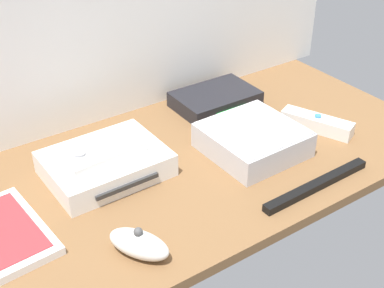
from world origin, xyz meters
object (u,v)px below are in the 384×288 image
(network_router, at_px, (215,99))
(remote_wand, at_px, (317,123))
(remote_classic_pad, at_px, (100,151))
(sensor_bar, at_px, (317,185))
(game_console, at_px, (106,164))
(mini_computer, at_px, (253,139))
(remote_nunchuk, at_px, (139,244))

(network_router, bearing_deg, remote_wand, -60.41)
(network_router, height_order, remote_classic_pad, remote_classic_pad)
(remote_wand, xyz_separation_m, sensor_bar, (-0.15, -0.14, -0.01))
(game_console, distance_m, mini_computer, 0.28)
(remote_nunchuk, bearing_deg, remote_classic_pad, 49.19)
(mini_computer, relative_size, remote_nunchuk, 1.59)
(remote_wand, relative_size, remote_classic_pad, 1.00)
(network_router, bearing_deg, mini_computer, -104.36)
(network_router, xyz_separation_m, remote_nunchuk, (-0.37, -0.31, 0.00))
(mini_computer, height_order, network_router, mini_computer)
(remote_nunchuk, xyz_separation_m, remote_classic_pad, (0.04, 0.21, 0.03))
(network_router, bearing_deg, remote_classic_pad, -162.17)
(game_console, relative_size, mini_computer, 1.23)
(network_router, relative_size, remote_nunchuk, 1.67)
(game_console, height_order, remote_nunchuk, remote_nunchuk)
(mini_computer, distance_m, remote_wand, 0.16)
(game_console, bearing_deg, remote_classic_pad, -159.74)
(remote_wand, xyz_separation_m, remote_classic_pad, (-0.44, 0.10, 0.04))
(remote_classic_pad, bearing_deg, game_console, 15.50)
(mini_computer, distance_m, network_router, 0.20)
(network_router, bearing_deg, remote_nunchuk, -139.31)
(game_console, xyz_separation_m, remote_wand, (0.43, -0.10, -0.01))
(remote_nunchuk, bearing_deg, sensor_bar, -34.83)
(mini_computer, height_order, remote_nunchuk, mini_computer)
(game_console, height_order, mini_computer, mini_computer)
(game_console, distance_m, sensor_bar, 0.38)
(network_router, relative_size, remote_classic_pad, 1.20)
(remote_nunchuk, relative_size, sensor_bar, 0.45)
(game_console, distance_m, network_router, 0.33)
(game_console, xyz_separation_m, network_router, (0.32, 0.10, -0.00))
(mini_computer, xyz_separation_m, remote_classic_pad, (-0.28, 0.09, 0.03))
(remote_classic_pad, bearing_deg, network_router, 11.72)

